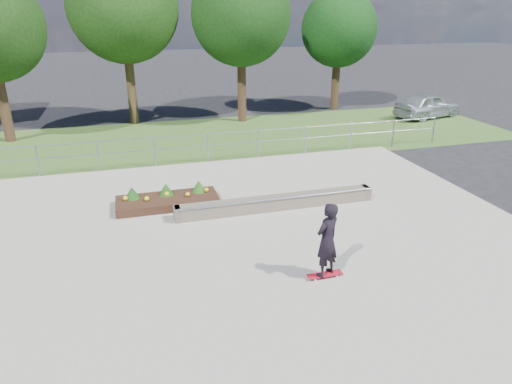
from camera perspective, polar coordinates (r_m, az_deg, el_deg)
The scene contains 11 objects.
ground at distance 11.08m, azimuth 1.14°, elevation -8.21°, with size 120.00×120.00×0.00m, color black.
grass_verge at distance 21.09m, azimuth -7.67°, elevation 6.52°, with size 30.00×8.00×0.02m, color #355321.
concrete_slab at distance 11.06m, azimuth 1.15°, elevation -8.07°, with size 15.00×15.00×0.06m, color gray.
fence at distance 17.55m, azimuth -6.04°, elevation 6.00°, with size 20.06×0.06×1.20m.
tree_mid_left at distance 24.14m, azimuth -16.26°, elevation 21.29°, with size 5.25×5.25×8.25m.
tree_mid_right at distance 23.87m, azimuth -1.89°, elevation 21.18°, with size 4.90×4.90×7.70m.
tree_far_right at distance 27.36m, azimuth 10.32°, elevation 19.39°, with size 4.20×4.20×6.60m.
grind_ledge at distance 13.41m, azimuth 2.61°, elevation -1.33°, with size 6.00×0.44×0.43m.
planter_bed at distance 13.95m, azimuth -11.02°, elevation -0.88°, with size 3.00×1.20×0.61m.
skateboarder at distance 9.88m, azimuth 8.87°, elevation -5.98°, with size 0.80×0.64×1.77m.
parked_car at distance 26.81m, azimuth 20.67°, elevation 10.09°, with size 1.58×3.93×1.34m, color #ADB3B7.
Camera 1 is at (-2.83, -9.14, 5.57)m, focal length 32.00 mm.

